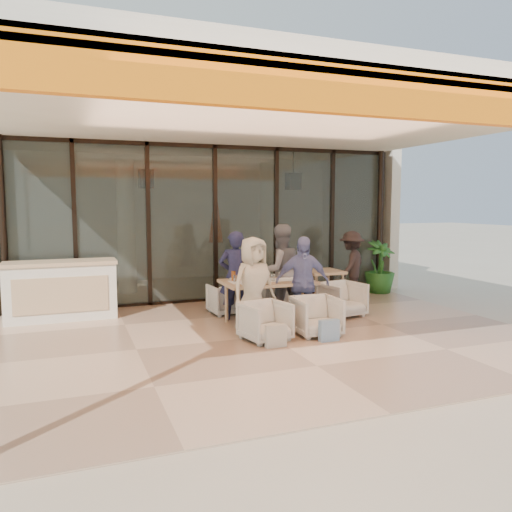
{
  "coord_description": "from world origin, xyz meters",
  "views": [
    {
      "loc": [
        -2.82,
        -6.83,
        2.03
      ],
      "look_at": [
        0.1,
        0.9,
        1.15
      ],
      "focal_mm": 35.0,
      "sensor_mm": 36.0,
      "label": 1
    }
  ],
  "objects_px": {
    "chair_far_left": "(227,298)",
    "side_table": "(322,276)",
    "diner_grey": "(280,271)",
    "chair_far_right": "(269,292)",
    "diner_navy": "(235,276)",
    "diner_cream": "(253,285)",
    "standing_woman": "(351,266)",
    "host_counter": "(61,290)",
    "potted_palm": "(380,267)",
    "chair_near_left": "(265,320)",
    "chair_near_right": "(316,314)",
    "side_chair": "(342,298)",
    "diner_periwinkle": "(302,283)",
    "dining_table": "(267,284)"
  },
  "relations": [
    {
      "from": "host_counter",
      "to": "chair_near_left",
      "type": "distance_m",
      "value": 3.74
    },
    {
      "from": "chair_far_left",
      "to": "side_chair",
      "type": "distance_m",
      "value": 2.09
    },
    {
      "from": "diner_grey",
      "to": "side_chair",
      "type": "relative_size",
      "value": 2.39
    },
    {
      "from": "potted_palm",
      "to": "diner_periwinkle",
      "type": "bearing_deg",
      "value": -143.46
    },
    {
      "from": "chair_near_right",
      "to": "diner_cream",
      "type": "bearing_deg",
      "value": 150.74
    },
    {
      "from": "host_counter",
      "to": "chair_near_left",
      "type": "height_order",
      "value": "host_counter"
    },
    {
      "from": "chair_far_left",
      "to": "potted_palm",
      "type": "height_order",
      "value": "potted_palm"
    },
    {
      "from": "host_counter",
      "to": "diner_cream",
      "type": "relative_size",
      "value": 1.22
    },
    {
      "from": "chair_far_right",
      "to": "chair_near_right",
      "type": "relative_size",
      "value": 1.09
    },
    {
      "from": "diner_periwinkle",
      "to": "standing_woman",
      "type": "bearing_deg",
      "value": 56.11
    },
    {
      "from": "diner_navy",
      "to": "standing_woman",
      "type": "bearing_deg",
      "value": -149.61
    },
    {
      "from": "chair_far_left",
      "to": "side_table",
      "type": "height_order",
      "value": "side_table"
    },
    {
      "from": "chair_near_left",
      "to": "side_table",
      "type": "xyz_separation_m",
      "value": [
        1.88,
        1.74,
        0.31
      ]
    },
    {
      "from": "host_counter",
      "to": "standing_woman",
      "type": "relative_size",
      "value": 1.27
    },
    {
      "from": "chair_near_left",
      "to": "side_chair",
      "type": "relative_size",
      "value": 0.94
    },
    {
      "from": "dining_table",
      "to": "side_table",
      "type": "height_order",
      "value": "dining_table"
    },
    {
      "from": "chair_near_left",
      "to": "side_table",
      "type": "relative_size",
      "value": 0.87
    },
    {
      "from": "chair_near_right",
      "to": "standing_woman",
      "type": "height_order",
      "value": "standing_woman"
    },
    {
      "from": "chair_near_left",
      "to": "chair_near_right",
      "type": "relative_size",
      "value": 0.97
    },
    {
      "from": "chair_far_left",
      "to": "side_table",
      "type": "relative_size",
      "value": 0.83
    },
    {
      "from": "host_counter",
      "to": "chair_near_left",
      "type": "relative_size",
      "value": 2.85
    },
    {
      "from": "chair_near_right",
      "to": "diner_cream",
      "type": "xyz_separation_m",
      "value": [
        -0.84,
        0.5,
        0.42
      ]
    },
    {
      "from": "side_chair",
      "to": "chair_near_right",
      "type": "bearing_deg",
      "value": -146.19
    },
    {
      "from": "chair_near_left",
      "to": "diner_cream",
      "type": "relative_size",
      "value": 0.43
    },
    {
      "from": "host_counter",
      "to": "diner_grey",
      "type": "distance_m",
      "value": 3.81
    },
    {
      "from": "side_chair",
      "to": "standing_woman",
      "type": "relative_size",
      "value": 0.48
    },
    {
      "from": "potted_palm",
      "to": "host_counter",
      "type": "bearing_deg",
      "value": -177.68
    },
    {
      "from": "chair_far_left",
      "to": "diner_periwinkle",
      "type": "xyz_separation_m",
      "value": [
        0.84,
        -1.4,
        0.44
      ]
    },
    {
      "from": "host_counter",
      "to": "diner_cream",
      "type": "xyz_separation_m",
      "value": [
        2.81,
        -1.96,
        0.23
      ]
    },
    {
      "from": "host_counter",
      "to": "potted_palm",
      "type": "xyz_separation_m",
      "value": [
        6.66,
        0.27,
        0.07
      ]
    },
    {
      "from": "diner_grey",
      "to": "chair_far_right",
      "type": "bearing_deg",
      "value": -92.48
    },
    {
      "from": "diner_periwinkle",
      "to": "side_table",
      "type": "distance_m",
      "value": 1.62
    },
    {
      "from": "chair_far_right",
      "to": "chair_near_left",
      "type": "height_order",
      "value": "chair_far_right"
    },
    {
      "from": "diner_cream",
      "to": "potted_palm",
      "type": "bearing_deg",
      "value": 16.91
    },
    {
      "from": "diner_grey",
      "to": "diner_cream",
      "type": "xyz_separation_m",
      "value": [
        -0.84,
        -0.9,
        -0.07
      ]
    },
    {
      "from": "diner_navy",
      "to": "side_chair",
      "type": "xyz_separation_m",
      "value": [
        1.88,
        -0.41,
        -0.43
      ]
    },
    {
      "from": "host_counter",
      "to": "diner_periwinkle",
      "type": "relative_size",
      "value": 1.23
    },
    {
      "from": "host_counter",
      "to": "side_table",
      "type": "xyz_separation_m",
      "value": [
        4.69,
        -0.72,
        0.11
      ]
    },
    {
      "from": "chair_far_right",
      "to": "standing_woman",
      "type": "xyz_separation_m",
      "value": [
        2.0,
        0.36,
        0.36
      ]
    },
    {
      "from": "dining_table",
      "to": "diner_grey",
      "type": "xyz_separation_m",
      "value": [
        0.43,
        0.44,
        0.14
      ]
    },
    {
      "from": "chair_near_right",
      "to": "side_table",
      "type": "height_order",
      "value": "side_table"
    },
    {
      "from": "chair_near_left",
      "to": "side_chair",
      "type": "distance_m",
      "value": 2.12
    },
    {
      "from": "side_chair",
      "to": "potted_palm",
      "type": "distance_m",
      "value": 2.64
    },
    {
      "from": "diner_periwinkle",
      "to": "side_table",
      "type": "xyz_separation_m",
      "value": [
        1.04,
        1.24,
        -0.11
      ]
    },
    {
      "from": "diner_cream",
      "to": "side_table",
      "type": "relative_size",
      "value": 2.03
    },
    {
      "from": "diner_navy",
      "to": "standing_woman",
      "type": "xyz_separation_m",
      "value": [
        2.84,
        0.86,
        -0.05
      ]
    },
    {
      "from": "diner_navy",
      "to": "diner_cream",
      "type": "distance_m",
      "value": 0.9
    },
    {
      "from": "standing_woman",
      "to": "potted_palm",
      "type": "distance_m",
      "value": 1.12
    },
    {
      "from": "chair_near_left",
      "to": "diner_periwinkle",
      "type": "height_order",
      "value": "diner_periwinkle"
    },
    {
      "from": "host_counter",
      "to": "chair_far_left",
      "type": "height_order",
      "value": "host_counter"
    }
  ]
}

